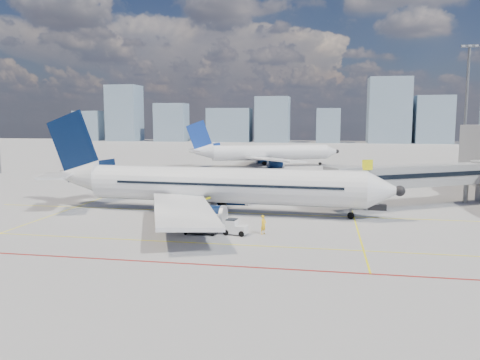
{
  "coord_description": "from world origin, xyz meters",
  "views": [
    {
      "loc": [
        10.6,
        -45.08,
        10.79
      ],
      "look_at": [
        1.11,
        7.27,
        4.0
      ],
      "focal_mm": 35.0,
      "sensor_mm": 36.0,
      "label": 1
    }
  ],
  "objects_px": {
    "second_aircraft": "(264,153)",
    "ramp_worker": "(263,225)",
    "baggage_tug": "(235,227)",
    "cargo_dolly": "(201,223)",
    "belt_loader": "(181,211)",
    "main_aircraft": "(209,185)"
  },
  "relations": [
    {
      "from": "cargo_dolly",
      "to": "belt_loader",
      "type": "distance_m",
      "value": 8.73
    },
    {
      "from": "belt_loader",
      "to": "ramp_worker",
      "type": "distance_m",
      "value": 12.18
    },
    {
      "from": "belt_loader",
      "to": "ramp_worker",
      "type": "bearing_deg",
      "value": -50.77
    },
    {
      "from": "ramp_worker",
      "to": "baggage_tug",
      "type": "bearing_deg",
      "value": 136.56
    },
    {
      "from": "baggage_tug",
      "to": "cargo_dolly",
      "type": "distance_m",
      "value": 3.25
    },
    {
      "from": "main_aircraft",
      "to": "belt_loader",
      "type": "distance_m",
      "value": 4.71
    },
    {
      "from": "second_aircraft",
      "to": "ramp_worker",
      "type": "height_order",
      "value": "second_aircraft"
    },
    {
      "from": "second_aircraft",
      "to": "cargo_dolly",
      "type": "height_order",
      "value": "second_aircraft"
    },
    {
      "from": "main_aircraft",
      "to": "belt_loader",
      "type": "relative_size",
      "value": 7.66
    },
    {
      "from": "cargo_dolly",
      "to": "ramp_worker",
      "type": "height_order",
      "value": "cargo_dolly"
    },
    {
      "from": "baggage_tug",
      "to": "belt_loader",
      "type": "bearing_deg",
      "value": 145.97
    },
    {
      "from": "cargo_dolly",
      "to": "second_aircraft",
      "type": "bearing_deg",
      "value": 92.92
    },
    {
      "from": "cargo_dolly",
      "to": "belt_loader",
      "type": "relative_size",
      "value": 0.61
    },
    {
      "from": "belt_loader",
      "to": "main_aircraft",
      "type": "bearing_deg",
      "value": 29.44
    },
    {
      "from": "baggage_tug",
      "to": "cargo_dolly",
      "type": "height_order",
      "value": "cargo_dolly"
    },
    {
      "from": "second_aircraft",
      "to": "belt_loader",
      "type": "height_order",
      "value": "second_aircraft"
    },
    {
      "from": "second_aircraft",
      "to": "baggage_tug",
      "type": "xyz_separation_m",
      "value": [
        5.75,
        -66.39,
        -2.51
      ]
    },
    {
      "from": "belt_loader",
      "to": "ramp_worker",
      "type": "relative_size",
      "value": 3.05
    },
    {
      "from": "main_aircraft",
      "to": "belt_loader",
      "type": "xyz_separation_m",
      "value": [
        -2.63,
        -2.89,
        -2.63
      ]
    },
    {
      "from": "baggage_tug",
      "to": "cargo_dolly",
      "type": "relative_size",
      "value": 0.68
    },
    {
      "from": "main_aircraft",
      "to": "cargo_dolly",
      "type": "bearing_deg",
      "value": -77.55
    },
    {
      "from": "main_aircraft",
      "to": "ramp_worker",
      "type": "bearing_deg",
      "value": -48.05
    }
  ]
}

